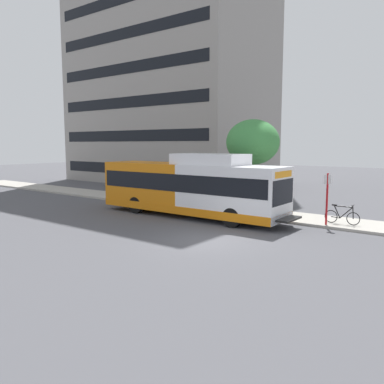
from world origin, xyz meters
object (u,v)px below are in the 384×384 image
Objects in this scene: transit_bus at (190,187)px; bus_stop_sign_pole at (327,195)px; bicycle_parked at (342,216)px; street_tree_near_stop at (253,142)px.

bus_stop_sign_pole is (1.73, -7.30, -0.05)m from transit_bus.
bicycle_parked is 0.32× the size of street_tree_near_stop.
street_tree_near_stop reaches higher than bicycle_parked.
bicycle_parked is (0.67, -0.58, -1.09)m from bus_stop_sign_pole.
street_tree_near_stop is at bearing 68.51° from bus_stop_sign_pole.
transit_bus is 2.21× the size of street_tree_near_stop.
street_tree_near_stop is (1.44, 5.96, 3.72)m from bicycle_parked.
street_tree_near_stop is at bearing 76.38° from bicycle_parked.
bicycle_parked is at bearing -103.62° from street_tree_near_stop.
street_tree_near_stop reaches higher than transit_bus.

